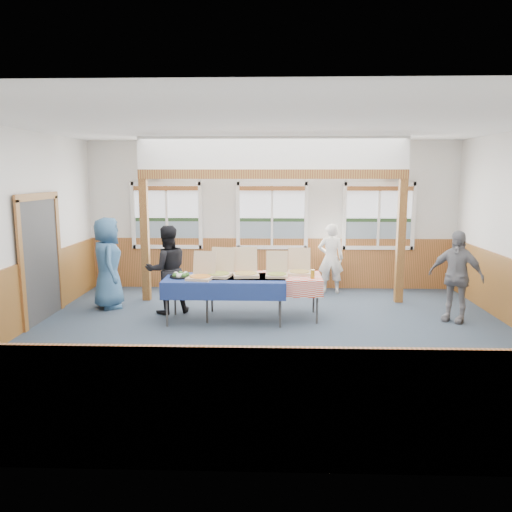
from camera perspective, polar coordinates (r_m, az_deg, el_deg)
The scene contains 29 objects.
floor at distance 7.77m, azimuth 1.77°, elevation -9.35°, with size 8.00×8.00×0.00m, color #27323F.
ceiling at distance 7.40m, azimuth 1.89°, elevation 14.84°, with size 8.00×8.00×0.00m, color white.
wall_back at distance 10.90m, azimuth 1.84°, elevation 4.64°, with size 8.00×8.00×0.00m, color silver.
wall_front at distance 3.96m, azimuth 1.78°, elevation -3.63°, with size 8.00×8.00×0.00m, color silver.
wall_left at distance 8.43m, azimuth -26.54°, elevation 2.29°, with size 8.00×8.00×0.00m, color silver.
wainscot_back at distance 11.01m, azimuth 1.81°, elevation -0.82°, with size 7.98×0.05×1.10m, color brown.
wainscot_front at distance 4.34m, azimuth 1.71°, elevation -17.18°, with size 7.98×0.05×1.10m, color brown.
wainscot_left at distance 8.59m, azimuth -25.88°, elevation -4.67°, with size 0.05×6.98×1.10m, color brown.
cased_opening at distance 9.28m, azimuth -23.46°, elevation -0.37°, with size 0.06×1.30×2.10m, color #373737.
window_left at distance 11.09m, azimuth -10.17°, elevation 4.99°, with size 1.56×0.10×1.46m.
window_mid at distance 10.85m, azimuth 1.84°, elevation 5.04°, with size 1.56×0.10×1.46m.
window_right at distance 11.09m, azimuth 13.86°, elevation 4.87°, with size 1.56×0.10×1.46m.
post_left at distance 10.06m, azimuth -12.56°, elevation 1.74°, with size 0.15×0.15×2.40m, color #5D2914.
post_right at distance 10.06m, azimuth 16.22°, elevation 1.60°, with size 0.15×0.15×2.40m, color #5D2914.
cross_beam at distance 9.66m, azimuth 1.87°, elevation 9.33°, with size 5.15×0.18×0.18m, color #5D2914.
table_left at distance 8.48m, azimuth -3.55°, elevation -2.83°, with size 2.05×0.91×0.76m.
table_right at distance 8.67m, azimuth 0.73°, elevation -2.54°, with size 2.21×1.56×0.76m.
pizza_box_a at distance 8.40m, azimuth -6.30°, elevation -2.16°, with size 0.48×0.55×0.44m.
pizza_box_b at distance 8.59m, azimuth -1.17°, elevation -1.83°, with size 0.48×0.57×0.47m.
pizza_box_c at distance 8.60m, azimuth -4.23°, elevation -1.85°, with size 0.52×0.60×0.47m.
pizza_box_d at distance 8.85m, azimuth -1.55°, elevation -1.53°, with size 0.45×0.52×0.42m.
pizza_box_e at distance 8.57m, azimuth 2.40°, elevation -1.90°, with size 0.39×0.47×0.41m.
pizza_box_f at distance 8.80m, azimuth 4.99°, elevation -1.62°, with size 0.41×0.49×0.43m.
veggie_tray at distance 8.57m, azimuth -8.56°, elevation -2.22°, with size 0.38×0.38×0.09m.
drink_glass at distance 8.43m, azimuth 6.49°, elevation -2.07°, with size 0.07×0.07×0.15m, color olive.
woman_white at distance 10.62m, azimuth 8.55°, elevation -0.27°, with size 0.54×0.35×1.48m, color white.
woman_black at distance 9.10m, azimuth -10.12°, elevation -1.54°, with size 0.77×0.60×1.59m, color black.
man_blue at distance 9.70m, azimuth -16.59°, elevation -0.77°, with size 0.83×0.54×1.71m, color #37608A.
person_grey at distance 9.10m, azimuth 21.86°, elevation -2.16°, with size 0.92×0.38×1.56m, color slate.
Camera 1 is at (0.00, -7.36, 2.49)m, focal length 35.00 mm.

